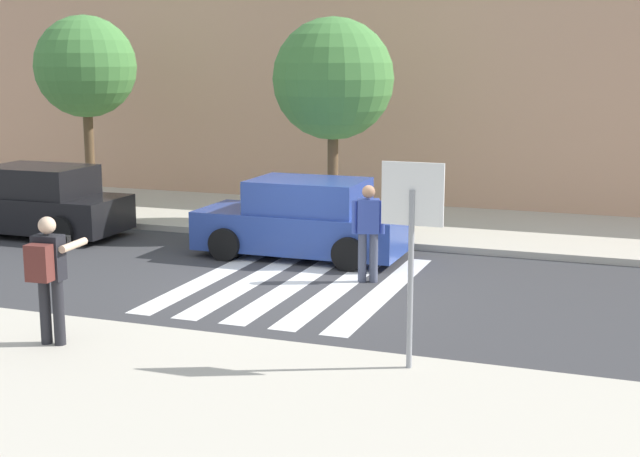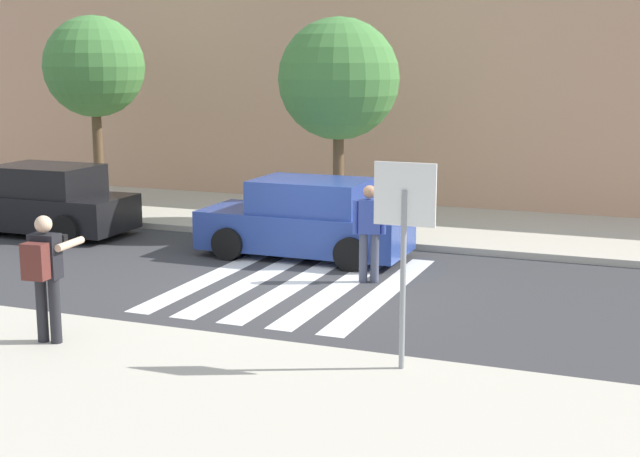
# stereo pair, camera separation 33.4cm
# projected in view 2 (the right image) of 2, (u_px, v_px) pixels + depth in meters

# --- Properties ---
(ground_plane) EXTENTS (120.00, 120.00, 0.00)m
(ground_plane) POSITION_uv_depth(u_px,v_px,m) (292.00, 286.00, 15.39)
(ground_plane) COLOR #38383A
(sidewalk_near) EXTENTS (60.00, 6.00, 0.14)m
(sidewalk_near) POSITION_uv_depth(u_px,v_px,m) (69.00, 414.00, 9.71)
(sidewalk_near) COLOR beige
(sidewalk_near) RESTS_ON ground
(sidewalk_far) EXTENTS (60.00, 4.80, 0.14)m
(sidewalk_far) POSITION_uv_depth(u_px,v_px,m) (393.00, 223.00, 20.87)
(sidewalk_far) COLOR beige
(sidewalk_far) RESTS_ON ground
(building_facade_far) EXTENTS (56.00, 4.00, 5.86)m
(building_facade_far) POSITION_uv_depth(u_px,v_px,m) (441.00, 93.00, 24.35)
(building_facade_far) COLOR tan
(building_facade_far) RESTS_ON ground
(crosswalk_stripe_0) EXTENTS (0.44, 5.20, 0.01)m
(crosswalk_stripe_0) POSITION_uv_depth(u_px,v_px,m) (215.00, 275.00, 16.15)
(crosswalk_stripe_0) COLOR silver
(crosswalk_stripe_0) RESTS_ON ground
(crosswalk_stripe_1) EXTENTS (0.44, 5.20, 0.01)m
(crosswalk_stripe_1) POSITION_uv_depth(u_px,v_px,m) (255.00, 279.00, 15.86)
(crosswalk_stripe_1) COLOR silver
(crosswalk_stripe_1) RESTS_ON ground
(crosswalk_stripe_2) EXTENTS (0.44, 5.20, 0.01)m
(crosswalk_stripe_2) POSITION_uv_depth(u_px,v_px,m) (296.00, 284.00, 15.58)
(crosswalk_stripe_2) COLOR silver
(crosswalk_stripe_2) RESTS_ON ground
(crosswalk_stripe_3) EXTENTS (0.44, 5.20, 0.01)m
(crosswalk_stripe_3) POSITION_uv_depth(u_px,v_px,m) (339.00, 288.00, 15.29)
(crosswalk_stripe_3) COLOR silver
(crosswalk_stripe_3) RESTS_ON ground
(crosswalk_stripe_4) EXTENTS (0.44, 5.20, 0.01)m
(crosswalk_stripe_4) POSITION_uv_depth(u_px,v_px,m) (384.00, 292.00, 15.00)
(crosswalk_stripe_4) COLOR silver
(crosswalk_stripe_4) RESTS_ON ground
(stop_sign) EXTENTS (0.76, 0.08, 2.54)m
(stop_sign) POSITION_uv_depth(u_px,v_px,m) (404.00, 220.00, 10.61)
(stop_sign) COLOR gray
(stop_sign) RESTS_ON sidewalk_near
(photographer_with_backpack) EXTENTS (0.63, 0.88, 1.72)m
(photographer_with_backpack) POSITION_uv_depth(u_px,v_px,m) (45.00, 268.00, 11.73)
(photographer_with_backpack) COLOR #232328
(photographer_with_backpack) RESTS_ON sidewalk_near
(pedestrian_crossing) EXTENTS (0.56, 0.35, 1.72)m
(pedestrian_crossing) POSITION_uv_depth(u_px,v_px,m) (369.00, 228.00, 15.50)
(pedestrian_crossing) COLOR #474C60
(pedestrian_crossing) RESTS_ON ground
(parked_car_black) EXTENTS (4.10, 1.92, 1.55)m
(parked_car_black) POSITION_uv_depth(u_px,v_px,m) (44.00, 202.00, 19.87)
(parked_car_black) COLOR black
(parked_car_black) RESTS_ON ground
(parked_car_blue) EXTENTS (4.10, 1.92, 1.55)m
(parked_car_blue) POSITION_uv_depth(u_px,v_px,m) (307.00, 220.00, 17.60)
(parked_car_blue) COLOR #284293
(parked_car_blue) RESTS_ON ground
(street_tree_west) EXTENTS (2.50, 2.50, 4.78)m
(street_tree_west) POSITION_uv_depth(u_px,v_px,m) (94.00, 67.00, 22.05)
(street_tree_west) COLOR brown
(street_tree_west) RESTS_ON sidewalk_far
(street_tree_center) EXTENTS (2.68, 2.68, 4.64)m
(street_tree_center) POSITION_uv_depth(u_px,v_px,m) (339.00, 79.00, 19.52)
(street_tree_center) COLOR brown
(street_tree_center) RESTS_ON sidewalk_far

